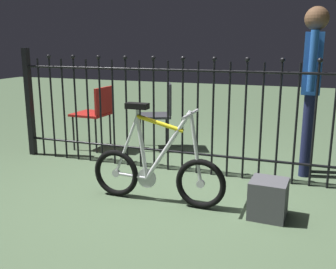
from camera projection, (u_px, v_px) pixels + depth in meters
The scene contains 7 objects.
ground_plane at pixel (158, 198), 3.59m from camera, with size 20.00×20.00×0.00m, color #4B6044.
iron_fence at pixel (180, 112), 4.20m from camera, with size 4.13×0.07×1.33m.
bicycle at pixel (156, 171), 3.45m from camera, with size 1.25×0.40×0.89m.
chair_red at pixel (96, 110), 5.13m from camera, with size 0.46×0.46×0.83m.
chair_charcoal at pixel (161, 110), 5.18m from camera, with size 0.53×0.53×0.88m.
person_visitor at pixel (312, 76), 4.02m from camera, with size 0.24×0.48×1.75m.
display_crate at pixel (268, 199), 3.18m from camera, with size 0.29×0.29×0.32m, color #4C4C51.
Camera 1 is at (1.23, -3.13, 1.40)m, focal length 41.80 mm.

